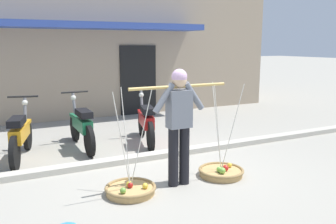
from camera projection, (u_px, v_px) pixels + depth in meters
The scene contains 9 objects.
ground_plane at pixel (163, 172), 5.79m from camera, with size 90.00×90.00×0.00m, color #9E998C.
sidewalk_curb at pixel (146, 157), 6.40m from camera, with size 20.00×0.24×0.10m, color #BAB4A5.
fruit_vendor at pixel (179, 120), 5.09m from camera, with size 1.52×0.22×1.70m.
fruit_basket_left_side at pixel (131, 189), 4.91m from camera, with size 0.71×0.71×1.45m.
fruit_basket_right_side at pixel (221, 171), 5.59m from camera, with size 0.71×0.71×1.45m.
motorcycle_nearest_shop at pixel (21, 135), 6.31m from camera, with size 0.63×1.78×1.09m.
motorcycle_second_in_row at pixel (82, 126), 7.00m from camera, with size 0.54×1.82×1.09m.
motorcycle_third_in_row at pixel (146, 122), 7.37m from camera, with size 0.63×1.78×1.09m.
storefront_building at pixel (53, 42), 11.59m from camera, with size 13.00×6.00×4.20m.
Camera 1 is at (-2.35, -4.98, 2.03)m, focal length 38.22 mm.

